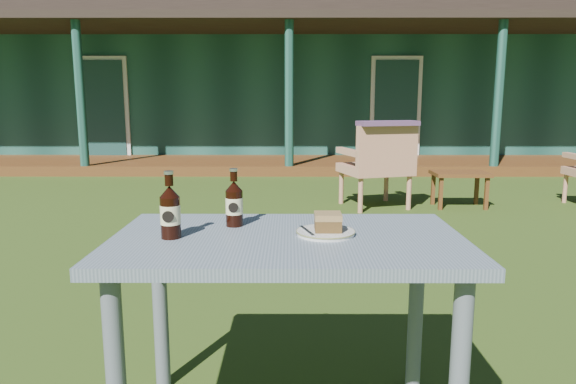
{
  "coord_description": "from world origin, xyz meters",
  "views": [
    {
      "loc": [
        0.01,
        -3.3,
        1.17
      ],
      "look_at": [
        0.0,
        -1.3,
        0.82
      ],
      "focal_mm": 32.0,
      "sensor_mm": 36.0,
      "label": 1
    }
  ],
  "objects_px": {
    "cola_bottle_near": "(234,203)",
    "armchair_left": "(379,162)",
    "cafe_table": "(288,264)",
    "cake_slice": "(328,222)",
    "cola_bottle_far": "(170,211)",
    "plate": "(326,232)",
    "side_table": "(460,177)"
  },
  "relations": [
    {
      "from": "cola_bottle_near",
      "to": "armchair_left",
      "type": "height_order",
      "value": "cola_bottle_near"
    },
    {
      "from": "cafe_table",
      "to": "cola_bottle_near",
      "type": "relative_size",
      "value": 5.61
    },
    {
      "from": "cake_slice",
      "to": "cola_bottle_near",
      "type": "bearing_deg",
      "value": 159.63
    },
    {
      "from": "cola_bottle_near",
      "to": "cola_bottle_far",
      "type": "distance_m",
      "value": 0.26
    },
    {
      "from": "cafe_table",
      "to": "armchair_left",
      "type": "xyz_separation_m",
      "value": [
        0.99,
        3.9,
        -0.1
      ]
    },
    {
      "from": "armchair_left",
      "to": "cola_bottle_far",
      "type": "bearing_deg",
      "value": -109.36
    },
    {
      "from": "cake_slice",
      "to": "cola_bottle_far",
      "type": "distance_m",
      "value": 0.54
    },
    {
      "from": "cola_bottle_far",
      "to": "armchair_left",
      "type": "distance_m",
      "value": 4.17
    },
    {
      "from": "cola_bottle_near",
      "to": "cola_bottle_far",
      "type": "bearing_deg",
      "value": -139.12
    },
    {
      "from": "plate",
      "to": "side_table",
      "type": "relative_size",
      "value": 0.34
    },
    {
      "from": "cafe_table",
      "to": "side_table",
      "type": "height_order",
      "value": "cafe_table"
    },
    {
      "from": "cola_bottle_far",
      "to": "cake_slice",
      "type": "bearing_deg",
      "value": 4.86
    },
    {
      "from": "cafe_table",
      "to": "cola_bottle_near",
      "type": "bearing_deg",
      "value": 143.51
    },
    {
      "from": "cola_bottle_near",
      "to": "armchair_left",
      "type": "distance_m",
      "value": 3.95
    },
    {
      "from": "cake_slice",
      "to": "cola_bottle_near",
      "type": "relative_size",
      "value": 0.43
    },
    {
      "from": "cafe_table",
      "to": "plate",
      "type": "height_order",
      "value": "plate"
    },
    {
      "from": "cafe_table",
      "to": "armchair_left",
      "type": "relative_size",
      "value": 1.3
    },
    {
      "from": "cafe_table",
      "to": "armchair_left",
      "type": "height_order",
      "value": "armchair_left"
    },
    {
      "from": "cafe_table",
      "to": "side_table",
      "type": "bearing_deg",
      "value": 64.28
    },
    {
      "from": "cafe_table",
      "to": "cola_bottle_far",
      "type": "distance_m",
      "value": 0.44
    },
    {
      "from": "plate",
      "to": "side_table",
      "type": "bearing_deg",
      "value": 65.73
    },
    {
      "from": "armchair_left",
      "to": "cake_slice",
      "type": "bearing_deg",
      "value": -102.31
    },
    {
      "from": "cafe_table",
      "to": "plate",
      "type": "distance_m",
      "value": 0.17
    },
    {
      "from": "cake_slice",
      "to": "side_table",
      "type": "distance_m",
      "value": 4.34
    },
    {
      "from": "cola_bottle_near",
      "to": "side_table",
      "type": "height_order",
      "value": "cola_bottle_near"
    },
    {
      "from": "cafe_table",
      "to": "side_table",
      "type": "relative_size",
      "value": 2.0
    },
    {
      "from": "cake_slice",
      "to": "side_table",
      "type": "height_order",
      "value": "cake_slice"
    },
    {
      "from": "cafe_table",
      "to": "cola_bottle_far",
      "type": "height_order",
      "value": "cola_bottle_far"
    },
    {
      "from": "plate",
      "to": "armchair_left",
      "type": "relative_size",
      "value": 0.22
    },
    {
      "from": "cola_bottle_far",
      "to": "cafe_table",
      "type": "bearing_deg",
      "value": 3.47
    },
    {
      "from": "plate",
      "to": "side_table",
      "type": "xyz_separation_m",
      "value": [
        1.78,
        3.94,
        -0.39
      ]
    },
    {
      "from": "cafe_table",
      "to": "cake_slice",
      "type": "relative_size",
      "value": 13.04
    }
  ]
}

